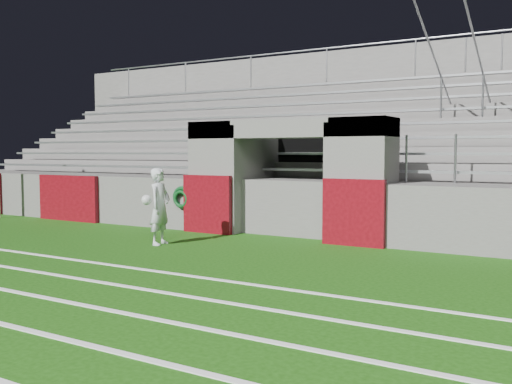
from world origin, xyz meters
The scene contains 4 objects.
ground centered at (0.00, 0.00, 0.00)m, with size 90.00×90.00×0.00m, color #16450B.
stadium_structure centered at (0.00, 7.97, 1.49)m, with size 26.00×8.48×5.42m.
goalkeeper_with_ball centered at (-1.66, 1.07, 0.79)m, with size 0.48×0.65×1.56m.
hose_coil centered at (-2.55, 2.93, 0.79)m, with size 0.54×0.14×0.54m.
Camera 1 is at (5.95, -7.83, 1.88)m, focal length 40.00 mm.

